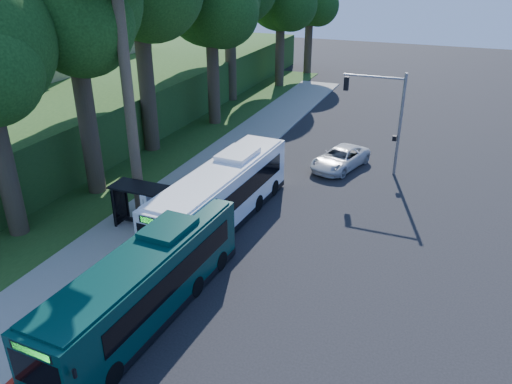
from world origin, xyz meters
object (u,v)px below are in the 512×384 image
at_px(teal_bus, 147,281).
at_px(pickup, 340,158).
at_px(white_bus, 223,194).
at_px(bus_shelter, 138,197).

height_order(teal_bus, pickup, teal_bus).
height_order(white_bus, pickup, white_bus).
bearing_deg(bus_shelter, pickup, 56.63).
distance_m(bus_shelter, teal_bus, 7.84).
bearing_deg(pickup, white_bus, -95.76).
xyz_separation_m(teal_bus, pickup, (3.62, 18.88, -0.92)).
bearing_deg(pickup, bus_shelter, -106.77).
relative_size(bus_shelter, white_bus, 0.26).
bearing_deg(bus_shelter, white_bus, 29.03).
bearing_deg(teal_bus, white_bus, 96.87).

